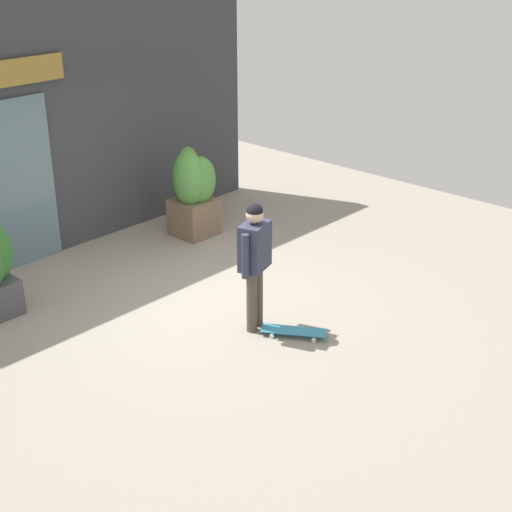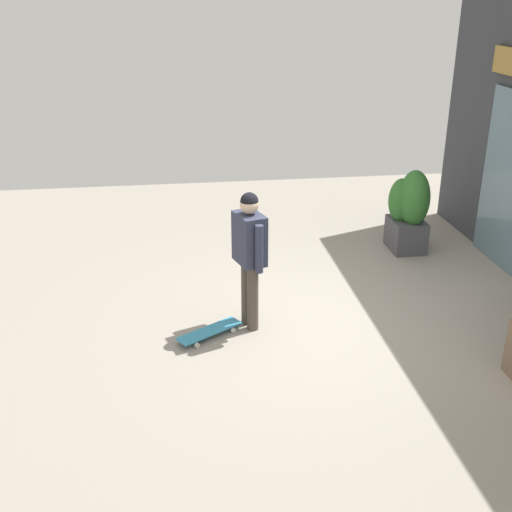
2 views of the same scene
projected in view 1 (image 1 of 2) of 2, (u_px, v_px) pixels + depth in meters
ground_plane at (207, 303)px, 9.80m from camera, size 12.00×12.00×0.00m
building_facade at (58, 119)px, 10.81m from camera, size 7.10×0.31×3.95m
skateboarder at (255, 255)px, 8.81m from camera, size 0.56×0.37×1.61m
skateboard at (294, 331)px, 9.00m from camera, size 0.59×0.77×0.08m
planter_box_right at (193, 190)px, 11.63m from camera, size 0.68×0.62×1.41m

